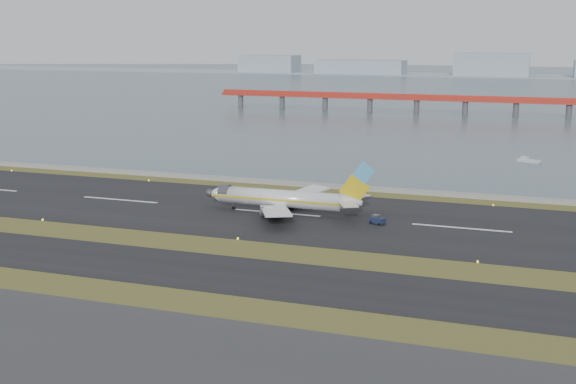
{
  "coord_description": "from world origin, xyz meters",
  "views": [
    {
      "loc": [
        52.51,
        -116.18,
        38.57
      ],
      "look_at": [
        5.27,
        22.0,
        6.83
      ],
      "focal_mm": 45.0,
      "sensor_mm": 36.0,
      "label": 1
    }
  ],
  "objects": [
    {
      "name": "red_pier",
      "position": [
        20.0,
        250.0,
        7.28
      ],
      "size": [
        260.0,
        5.0,
        10.2
      ],
      "color": "#B02A1E",
      "rests_on": "ground"
    },
    {
      "name": "workboat_near",
      "position": [
        51.8,
        117.36,
        0.55
      ],
      "size": [
        7.42,
        4.79,
        1.73
      ],
      "rotation": [
        0.0,
        0.0,
        -0.39
      ],
      "color": "silver",
      "rests_on": "ground"
    },
    {
      "name": "runway_strip",
      "position": [
        0.0,
        30.0,
        0.05
      ],
      "size": [
        1000.0,
        45.0,
        0.1
      ],
      "primitive_type": "cube",
      "color": "black",
      "rests_on": "ground"
    },
    {
      "name": "far_shoreline",
      "position": [
        13.62,
        620.0,
        6.07
      ],
      "size": [
        1400.0,
        80.0,
        60.5
      ],
      "color": "#96A5B1",
      "rests_on": "ground"
    },
    {
      "name": "ground",
      "position": [
        0.0,
        0.0,
        0.0
      ],
      "size": [
        1000.0,
        1000.0,
        0.0
      ],
      "primitive_type": "plane",
      "color": "#424C1B",
      "rests_on": "ground"
    },
    {
      "name": "pushback_tug",
      "position": [
        23.0,
        27.69,
        0.97
      ],
      "size": [
        3.54,
        2.8,
        1.99
      ],
      "rotation": [
        0.0,
        0.0,
        -0.39
      ],
      "color": "#16203D",
      "rests_on": "ground"
    },
    {
      "name": "apron_strip",
      "position": [
        0.0,
        -55.0,
        0.05
      ],
      "size": [
        1000.0,
        50.0,
        0.1
      ],
      "primitive_type": "cube",
      "color": "#313133",
      "rests_on": "ground"
    },
    {
      "name": "bay_water",
      "position": [
        0.0,
        460.0,
        0.0
      ],
      "size": [
        1400.0,
        800.0,
        1.3
      ],
      "primitive_type": "cube",
      "color": "#495C69",
      "rests_on": "ground"
    },
    {
      "name": "airliner",
      "position": [
        2.08,
        29.76,
        3.46
      ],
      "size": [
        38.52,
        32.89,
        12.8
      ],
      "color": "silver",
      "rests_on": "ground"
    },
    {
      "name": "seawall",
      "position": [
        0.0,
        60.0,
        0.5
      ],
      "size": [
        1000.0,
        2.5,
        1.0
      ],
      "primitive_type": "cube",
      "color": "gray",
      "rests_on": "ground"
    },
    {
      "name": "taxiway_strip",
      "position": [
        0.0,
        -12.0,
        0.05
      ],
      "size": [
        1000.0,
        18.0,
        0.1
      ],
      "primitive_type": "cube",
      "color": "black",
      "rests_on": "ground"
    }
  ]
}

